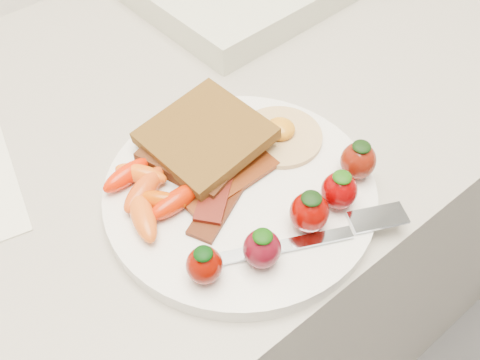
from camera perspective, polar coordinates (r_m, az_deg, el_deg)
counter at (r=0.99m, az=-6.86°, el=-12.80°), size 2.00×0.60×0.90m
plate at (r=0.53m, az=0.00°, el=-1.31°), size 0.27×0.27×0.02m
toast_lower at (r=0.55m, az=-4.05°, el=3.40°), size 0.12×0.12×0.01m
toast_upper at (r=0.55m, az=-3.73°, el=4.76°), size 0.12×0.12×0.03m
fried_egg at (r=0.57m, az=4.30°, el=4.88°), size 0.10×0.10×0.02m
bacon_strips at (r=0.52m, az=-1.62°, el=-0.69°), size 0.12×0.10×0.01m
baby_carrots at (r=0.52m, az=-9.77°, el=-1.40°), size 0.08×0.11×0.02m
strawberries at (r=0.49m, az=6.76°, el=-3.14°), size 0.22×0.05×0.04m
fork at (r=0.50m, az=9.33°, el=-5.57°), size 0.18×0.09×0.00m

